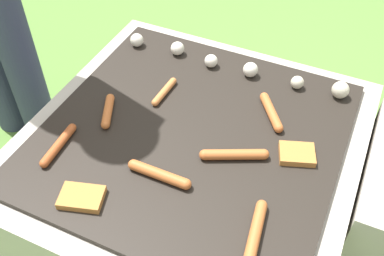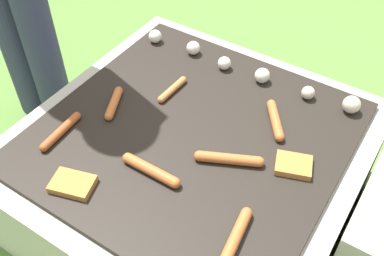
# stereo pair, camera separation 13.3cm
# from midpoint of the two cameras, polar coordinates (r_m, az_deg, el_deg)

# --- Properties ---
(ground_plane) EXTENTS (14.00, 14.00, 0.00)m
(ground_plane) POSITION_cam_midpoint_polar(r_m,az_deg,el_deg) (1.63, -2.37, -9.68)
(ground_plane) COLOR #567F38
(grill) EXTENTS (0.99, 0.99, 0.37)m
(grill) POSITION_cam_midpoint_polar(r_m,az_deg,el_deg) (1.49, -2.58, -5.68)
(grill) COLOR #B2AA9E
(grill) RESTS_ON ground_plane
(sausage_front_center) EXTENTS (0.03, 0.14, 0.02)m
(sausage_front_center) POSITION_cam_midpoint_polar(r_m,az_deg,el_deg) (1.47, -6.13, 4.51)
(sausage_front_center) COLOR #C6753D
(sausage_front_center) RESTS_ON grill
(sausage_front_right) EXTENTS (0.19, 0.03, 0.03)m
(sausage_front_right) POSITION_cam_midpoint_polar(r_m,az_deg,el_deg) (1.23, -7.30, -6.02)
(sausage_front_right) COLOR #B7602D
(sausage_front_right) RESTS_ON grill
(sausage_front_left) EXTENTS (0.08, 0.14, 0.03)m
(sausage_front_left) POSITION_cam_midpoint_polar(r_m,az_deg,el_deg) (1.43, -13.27, 1.99)
(sausage_front_left) COLOR #B7602D
(sausage_front_left) RESTS_ON grill
(sausage_back_center) EXTENTS (0.05, 0.20, 0.03)m
(sausage_back_center) POSITION_cam_midpoint_polar(r_m,az_deg,el_deg) (1.12, 4.56, -13.55)
(sausage_back_center) COLOR #B7602D
(sausage_back_center) RESTS_ON grill
(sausage_back_right) EXTENTS (0.18, 0.10, 0.03)m
(sausage_back_right) POSITION_cam_midpoint_polar(r_m,az_deg,el_deg) (1.27, 2.39, -3.55)
(sausage_back_right) COLOR #B7602D
(sausage_back_right) RESTS_ON grill
(sausage_back_left) EXTENTS (0.04, 0.17, 0.03)m
(sausage_back_left) POSITION_cam_midpoint_polar(r_m,az_deg,el_deg) (1.37, -19.29, -2.19)
(sausage_back_left) COLOR #A34C23
(sausage_back_left) RESTS_ON grill
(sausage_mid_left) EXTENTS (0.11, 0.15, 0.03)m
(sausage_mid_left) POSITION_cam_midpoint_polar(r_m,az_deg,el_deg) (1.40, 7.37, 1.89)
(sausage_mid_left) COLOR #B7602D
(sausage_mid_left) RESTS_ON grill
(bread_slice_right) EXTENTS (0.12, 0.11, 0.02)m
(bread_slice_right) POSITION_cam_midpoint_polar(r_m,az_deg,el_deg) (1.30, 10.35, -3.41)
(bread_slice_right) COLOR #B27033
(bread_slice_right) RESTS_ON grill
(bread_slice_center) EXTENTS (0.13, 0.11, 0.02)m
(bread_slice_center) POSITION_cam_midpoint_polar(r_m,az_deg,el_deg) (1.23, -16.91, -8.60)
(bread_slice_center) COLOR #B27033
(bread_slice_center) RESTS_ON grill
(mushroom_row) EXTENTS (0.79, 0.08, 0.06)m
(mushroom_row) POSITION_cam_midpoint_polar(r_m,az_deg,el_deg) (1.55, 3.54, 7.78)
(mushroom_row) COLOR silver
(mushroom_row) RESTS_ON grill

